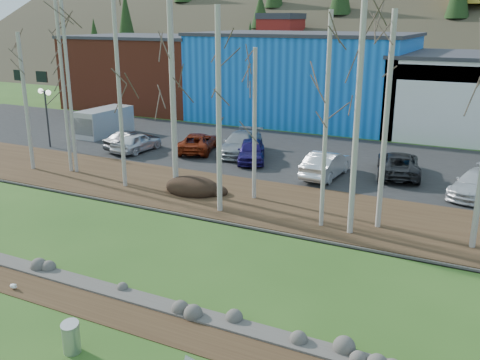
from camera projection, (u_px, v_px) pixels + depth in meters
The scene contains 33 objects.
ground at pixel (48, 335), 16.99m from camera, with size 200.00×200.00×0.00m, color #2C5119.
dirt_strip at pixel (93, 304), 18.78m from camera, with size 80.00×1.80×0.03m, color #382616.
near_bank_rocks at pixel (112, 292), 19.63m from camera, with size 80.00×0.80×0.50m, color #47423D, non-canonical shape.
river at pixel (174, 250), 23.13m from camera, with size 80.00×8.00×0.90m, color black, non-canonical shape.
far_bank_rocks at pixel (220, 220), 26.63m from camera, with size 80.00×0.80×0.46m, color #47423D, non-canonical shape.
far_bank at pixel (248, 200), 29.34m from camera, with size 80.00×7.00×0.15m, color #382616.
parking_lot at pixel (312, 157), 38.31m from camera, with size 80.00×14.00×0.14m, color black.
building_brick at pixel (151, 71), 59.49m from camera, with size 16.32×12.24×7.80m.
building_blue at pixel (303, 77), 51.66m from camera, with size 20.40×12.24×8.30m.
litter_bin at pixel (71, 339), 15.99m from camera, with size 0.53×0.53×0.91m, color #A7AAAB.
seagull at pixel (14, 286), 19.76m from camera, with size 0.38×0.18×0.27m.
dirt_mound at pixel (192, 186), 30.35m from camera, with size 3.28×2.31×0.64m, color black.
birch_0 at pixel (26, 103), 33.87m from camera, with size 0.24×0.24×8.67m.
birch_1 at pixel (69, 89), 32.88m from camera, with size 0.22×0.22×10.57m.
birch_2 at pixel (173, 98), 29.49m from camera, with size 0.32×0.32×10.48m.
birch_3 at pixel (119, 91), 29.90m from camera, with size 0.23×0.23×11.13m.
birch_4 at pixel (219, 113), 26.05m from camera, with size 0.27×0.27×10.10m.
birch_5 at pixel (255, 125), 28.29m from camera, with size 0.22×0.22×8.07m.
birch_6 at pixel (326, 123), 24.15m from camera, with size 0.21×0.21×9.85m.
birch_7 at pixel (358, 104), 22.97m from camera, with size 0.26×0.26×11.93m.
birch_8 at pixel (386, 124), 23.96m from camera, with size 0.25×0.25×9.89m.
birch_10 at pixel (64, 89), 33.08m from camera, with size 0.22×0.22×10.57m.
street_lamp at pixel (46, 102), 39.98m from camera, with size 1.61×0.82×4.42m.
car_0 at pixel (137, 142), 39.42m from camera, with size 1.70×4.22×1.44m, color silver.
car_1 at pixel (132, 141), 39.89m from camera, with size 1.47×4.21×1.39m, color black.
car_2 at pixel (198, 142), 39.45m from camera, with size 2.29×4.97×1.38m, color maroon.
car_3 at pixel (241, 143), 38.69m from camera, with size 2.20×5.42×1.57m, color #93979A.
car_4 at pixel (251, 151), 36.69m from camera, with size 1.79×4.45×1.52m, color #1D1457.
car_5 at pixel (326, 164), 33.14m from camera, with size 1.70×4.89×1.61m, color silver.
car_6 at pixel (398, 164), 33.44m from camera, with size 2.47×5.36×1.49m, color #27272A.
car_8 at pixel (477, 184), 29.59m from camera, with size 1.96×4.83×1.40m, color silver.
car_9 at pixel (136, 142), 39.48m from camera, with size 1.70×4.22×1.44m, color silver.
van_grey at pixel (103, 122), 44.75m from camera, with size 2.23×5.12×2.22m.
Camera 1 is at (12.13, -10.46, 9.68)m, focal length 40.00 mm.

